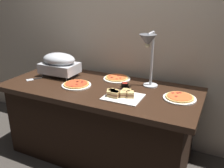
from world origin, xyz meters
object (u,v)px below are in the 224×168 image
object	(u,v)px
heat_lamp	(148,46)
pizza_plate_center	(76,85)
pizza_plate_raised_stand	(180,98)
sandwich_platter	(120,95)
sauce_cup_near	(125,85)
chafing_dish	(59,63)
serving_spatula	(34,79)
pizza_plate_front	(117,78)

from	to	relation	value
heat_lamp	pizza_plate_center	distance (m)	0.78
pizza_plate_raised_stand	sandwich_platter	distance (m)	0.51
pizza_plate_center	sauce_cup_near	bearing A→B (deg)	22.79
sandwich_platter	pizza_plate_raised_stand	bearing A→B (deg)	21.58
heat_lamp	sauce_cup_near	size ratio (longest dim) A/B	7.55
chafing_dish	heat_lamp	world-z (taller)	heat_lamp
chafing_dish	serving_spatula	distance (m)	0.31
heat_lamp	pizza_plate_front	world-z (taller)	heat_lamp
pizza_plate_center	sauce_cup_near	world-z (taller)	sauce_cup_near
sandwich_platter	serving_spatula	xyz separation A→B (m)	(-1.00, 0.04, -0.02)
chafing_dish	pizza_plate_center	bearing A→B (deg)	-28.33
pizza_plate_center	chafing_dish	bearing A→B (deg)	151.67
pizza_plate_center	sandwich_platter	distance (m)	0.50
chafing_dish	heat_lamp	distance (m)	1.01
pizza_plate_raised_stand	heat_lamp	bearing A→B (deg)	167.93
pizza_plate_front	pizza_plate_raised_stand	world-z (taller)	same
pizza_plate_raised_stand	sauce_cup_near	size ratio (longest dim) A/B	3.97
chafing_dish	pizza_plate_front	xyz separation A→B (m)	(0.60, 0.17, -0.13)
pizza_plate_center	pizza_plate_raised_stand	world-z (taller)	same
pizza_plate_center	serving_spatula	world-z (taller)	pizza_plate_center
pizza_plate_raised_stand	sandwich_platter	size ratio (longest dim) A/B	0.86
pizza_plate_center	sandwich_platter	world-z (taller)	sandwich_platter
chafing_dish	heat_lamp	bearing A→B (deg)	0.27
chafing_dish	sauce_cup_near	xyz separation A→B (m)	(0.76, 0.01, -0.12)
pizza_plate_raised_stand	sandwich_platter	bearing A→B (deg)	-158.42
heat_lamp	sauce_cup_near	distance (m)	0.45
pizza_plate_front	pizza_plate_raised_stand	xyz separation A→B (m)	(0.69, -0.23, -0.00)
chafing_dish	pizza_plate_raised_stand	bearing A→B (deg)	-2.80
chafing_dish	sauce_cup_near	distance (m)	0.77
serving_spatula	sauce_cup_near	bearing A→B (deg)	13.02
pizza_plate_center	sauce_cup_near	distance (m)	0.47
chafing_dish	sauce_cup_near	bearing A→B (deg)	0.47
heat_lamp	sandwich_platter	world-z (taller)	heat_lamp
pizza_plate_front	pizza_plate_center	distance (m)	0.44
heat_lamp	chafing_dish	bearing A→B (deg)	-179.73
sandwich_platter	serving_spatula	world-z (taller)	sandwich_platter
heat_lamp	pizza_plate_front	size ratio (longest dim) A/B	1.88
sandwich_platter	heat_lamp	bearing A→B (deg)	59.12
sauce_cup_near	serving_spatula	xyz separation A→B (m)	(-0.94, -0.22, -0.02)
pizza_plate_center	pizza_plate_raised_stand	distance (m)	0.97
chafing_dish	pizza_plate_front	distance (m)	0.64
pizza_plate_front	serving_spatula	distance (m)	0.87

